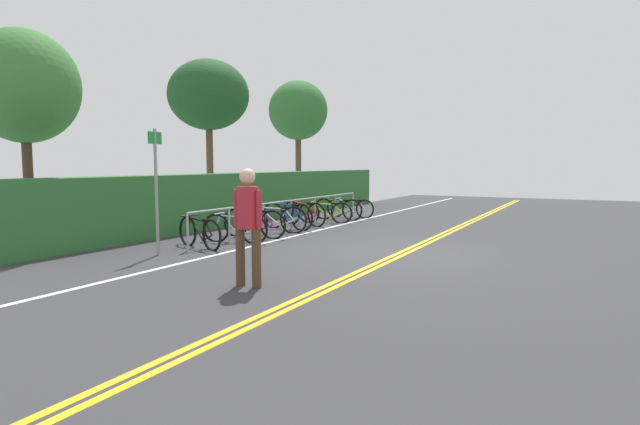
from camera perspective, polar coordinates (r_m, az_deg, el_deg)
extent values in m
cube|color=#353538|center=(10.82, 9.05, -4.58)|extent=(38.62, 12.07, 0.05)
cube|color=gold|center=(10.79, 9.45, -4.47)|extent=(34.75, 0.10, 0.00)
cube|color=gold|center=(10.84, 8.65, -4.41)|extent=(34.75, 0.10, 0.00)
cube|color=white|center=(12.26, -5.55, -3.23)|extent=(34.75, 0.12, 0.00)
cylinder|color=#9EA0A5|center=(11.22, -14.33, -2.12)|extent=(0.05, 0.05, 0.80)
cylinder|color=#9EA0A5|center=(12.27, -9.95, -1.39)|extent=(0.05, 0.05, 0.80)
cylinder|color=#9EA0A5|center=(13.39, -6.28, -0.78)|extent=(0.05, 0.05, 0.80)
cylinder|color=#9EA0A5|center=(14.55, -3.19, -0.26)|extent=(0.05, 0.05, 0.80)
cylinder|color=#9EA0A5|center=(15.76, -0.56, 0.18)|extent=(0.05, 0.05, 0.80)
cylinder|color=#9EA0A5|center=(16.99, 1.69, 0.56)|extent=(0.05, 0.05, 0.80)
cylinder|color=#9EA0A5|center=(18.24, 3.64, 0.89)|extent=(0.05, 0.05, 0.80)
cylinder|color=#9EA0A5|center=(14.52, -3.19, 1.32)|extent=(8.36, 0.04, 0.04)
torus|color=black|center=(12.04, -14.32, -1.99)|extent=(0.27, 0.69, 0.70)
torus|color=black|center=(11.21, -11.80, -2.48)|extent=(0.27, 0.69, 0.70)
cylinder|color=black|center=(11.72, -13.42, -1.77)|extent=(0.20, 0.55, 0.48)
cylinder|color=black|center=(11.64, -13.29, -0.78)|extent=(0.24, 0.65, 0.07)
cylinder|color=black|center=(11.44, -12.56, -2.01)|extent=(0.08, 0.17, 0.43)
cylinder|color=black|center=(11.36, -12.26, -2.75)|extent=(0.14, 0.35, 0.18)
cylinder|color=black|center=(11.28, -12.11, -1.73)|extent=(0.11, 0.24, 0.30)
cylinder|color=black|center=(11.98, -14.22, -1.29)|extent=(0.07, 0.14, 0.32)
cube|color=black|center=(11.35, -12.42, -0.84)|extent=(0.14, 0.21, 0.05)
cylinder|color=black|center=(11.92, -14.12, -0.33)|extent=(0.45, 0.17, 0.03)
torus|color=black|center=(12.46, -11.34, -1.70)|extent=(0.19, 0.69, 0.70)
torus|color=black|center=(12.05, -7.28, -1.88)|extent=(0.19, 0.69, 0.70)
cylinder|color=silver|center=(12.29, -9.85, -1.39)|extent=(0.15, 0.55, 0.48)
cylinder|color=silver|center=(12.24, -9.61, -0.44)|extent=(0.17, 0.65, 0.07)
cylinder|color=silver|center=(12.15, -8.47, -1.53)|extent=(0.07, 0.16, 0.43)
cylinder|color=silver|center=(12.12, -8.00, -2.18)|extent=(0.11, 0.35, 0.18)
cylinder|color=silver|center=(12.07, -7.75, -1.22)|extent=(0.08, 0.24, 0.29)
cylinder|color=silver|center=(12.42, -11.16, -1.01)|extent=(0.06, 0.14, 0.31)
cube|color=black|center=(12.10, -8.21, -0.42)|extent=(0.12, 0.21, 0.05)
cylinder|color=silver|center=(12.38, -10.98, -0.09)|extent=(0.46, 0.12, 0.03)
torus|color=black|center=(13.32, -9.23, -1.11)|extent=(0.09, 0.74, 0.74)
torus|color=black|center=(12.74, -5.21, -1.36)|extent=(0.09, 0.74, 0.74)
cylinder|color=purple|center=(13.09, -7.77, -0.83)|extent=(0.07, 0.62, 0.51)
cylinder|color=purple|center=(13.03, -7.53, 0.13)|extent=(0.07, 0.74, 0.07)
cylinder|color=purple|center=(12.89, -6.40, -0.98)|extent=(0.04, 0.18, 0.46)
cylinder|color=purple|center=(12.85, -5.94, -1.65)|extent=(0.05, 0.39, 0.19)
cylinder|color=purple|center=(12.79, -5.68, -0.68)|extent=(0.05, 0.27, 0.31)
cylinder|color=purple|center=(13.27, -9.05, -0.42)|extent=(0.04, 0.14, 0.34)
cube|color=black|center=(12.83, -6.14, 0.12)|extent=(0.09, 0.20, 0.05)
cylinder|color=purple|center=(13.22, -8.87, 0.48)|extent=(0.46, 0.05, 0.03)
torus|color=black|center=(14.03, -7.14, -0.74)|extent=(0.25, 0.74, 0.75)
torus|color=black|center=(13.69, -2.92, -0.86)|extent=(0.25, 0.74, 0.75)
cylinder|color=white|center=(13.88, -5.58, -0.43)|extent=(0.19, 0.60, 0.51)
cylinder|color=white|center=(13.84, -5.32, 0.48)|extent=(0.22, 0.72, 0.07)
cylinder|color=white|center=(13.77, -4.14, -0.54)|extent=(0.08, 0.18, 0.46)
cylinder|color=white|center=(13.76, -3.67, -1.16)|extent=(0.14, 0.39, 0.19)
cylinder|color=white|center=(13.71, -3.39, -0.24)|extent=(0.10, 0.26, 0.32)
cylinder|color=white|center=(13.99, -6.94, -0.08)|extent=(0.07, 0.15, 0.34)
cube|color=black|center=(13.73, -3.87, 0.51)|extent=(0.13, 0.21, 0.05)
cylinder|color=white|center=(13.96, -6.74, 0.79)|extent=(0.45, 0.15, 0.03)
torus|color=black|center=(14.90, -5.17, -0.31)|extent=(0.16, 0.77, 0.77)
torus|color=black|center=(14.25, -2.02, -0.56)|extent=(0.16, 0.77, 0.77)
cylinder|color=#1947B7|center=(14.64, -4.03, -0.05)|extent=(0.11, 0.59, 0.53)
cylinder|color=#1947B7|center=(14.58, -3.83, 0.85)|extent=(0.13, 0.70, 0.07)
cylinder|color=#1947B7|center=(14.42, -2.95, -0.20)|extent=(0.06, 0.17, 0.48)
cylinder|color=#1947B7|center=(14.37, -2.59, -0.83)|extent=(0.08, 0.38, 0.19)
cylinder|color=#1947B7|center=(14.30, -2.38, 0.08)|extent=(0.07, 0.26, 0.33)
cylinder|color=#1947B7|center=(14.85, -5.03, 0.33)|extent=(0.05, 0.14, 0.35)
cube|color=black|center=(14.36, -2.74, 0.83)|extent=(0.11, 0.21, 0.05)
cylinder|color=#1947B7|center=(14.80, -4.88, 1.17)|extent=(0.46, 0.09, 0.03)
torus|color=black|center=(15.83, -3.15, -0.02)|extent=(0.25, 0.73, 0.74)
torus|color=black|center=(15.09, -0.38, -0.28)|extent=(0.25, 0.73, 0.74)
cylinder|color=red|center=(15.54, -2.14, 0.20)|extent=(0.19, 0.59, 0.51)
cylinder|color=red|center=(15.47, -1.97, 1.00)|extent=(0.22, 0.70, 0.07)
cylinder|color=red|center=(15.29, -1.20, 0.05)|extent=(0.08, 0.18, 0.45)
cylinder|color=red|center=(15.22, -0.89, -0.52)|extent=(0.14, 0.38, 0.19)
cylinder|color=red|center=(15.16, -0.70, 0.29)|extent=(0.10, 0.26, 0.31)
cylinder|color=red|center=(15.78, -3.02, 0.55)|extent=(0.07, 0.14, 0.34)
cube|color=black|center=(15.22, -1.02, 0.98)|extent=(0.13, 0.21, 0.05)
cylinder|color=red|center=(15.73, -2.89, 1.31)|extent=(0.45, 0.15, 0.03)
torus|color=black|center=(16.17, -1.20, -0.02)|extent=(0.26, 0.66, 0.68)
torus|color=black|center=(16.00, 2.38, -0.08)|extent=(0.26, 0.66, 0.68)
cylinder|color=yellow|center=(16.09, 0.13, 0.24)|extent=(0.21, 0.56, 0.46)
cylinder|color=yellow|center=(16.06, 0.37, 0.95)|extent=(0.25, 0.67, 0.07)
cylinder|color=yellow|center=(16.03, 1.35, 0.16)|extent=(0.09, 0.17, 0.41)
cylinder|color=yellow|center=(16.03, 1.75, -0.31)|extent=(0.15, 0.36, 0.17)
cylinder|color=yellow|center=(16.00, 1.98, 0.40)|extent=(0.11, 0.25, 0.29)
cylinder|color=yellow|center=(16.14, -1.02, 0.50)|extent=(0.08, 0.14, 0.31)
cube|color=black|center=(16.01, 1.59, 0.98)|extent=(0.14, 0.21, 0.05)
cylinder|color=yellow|center=(16.12, -0.85, 1.20)|extent=(0.45, 0.17, 0.03)
torus|color=black|center=(17.21, 0.44, 0.40)|extent=(0.06, 0.72, 0.72)
torus|color=black|center=(16.76, 3.55, 0.25)|extent=(0.06, 0.72, 0.72)
cylinder|color=#198C38|center=(17.03, 1.59, 0.62)|extent=(0.04, 0.59, 0.49)
cylinder|color=#198C38|center=(16.98, 1.79, 1.34)|extent=(0.04, 0.70, 0.07)
cylinder|color=#198C38|center=(16.88, 2.65, 0.52)|extent=(0.04, 0.17, 0.44)
cylinder|color=#198C38|center=(16.84, 3.00, 0.02)|extent=(0.04, 0.37, 0.18)
cylinder|color=#198C38|center=(16.79, 3.21, 0.75)|extent=(0.04, 0.25, 0.31)
cylinder|color=#198C38|center=(17.18, 0.60, 0.91)|extent=(0.04, 0.14, 0.33)
cube|color=black|center=(16.83, 2.86, 1.34)|extent=(0.08, 0.20, 0.05)
cylinder|color=#198C38|center=(17.14, 0.75, 1.60)|extent=(0.46, 0.03, 0.03)
torus|color=black|center=(17.98, 1.72, 0.51)|extent=(0.07, 0.66, 0.66)
torus|color=black|center=(17.56, 4.96, 0.37)|extent=(0.07, 0.66, 0.66)
cylinder|color=silver|center=(17.81, 2.92, 0.70)|extent=(0.05, 0.62, 0.45)
cylinder|color=silver|center=(17.77, 3.13, 1.32)|extent=(0.06, 0.74, 0.07)
cylinder|color=silver|center=(17.67, 4.02, 0.61)|extent=(0.04, 0.18, 0.40)
cylinder|color=silver|center=(17.63, 4.38, 0.18)|extent=(0.05, 0.39, 0.17)
cylinder|color=silver|center=(17.59, 4.60, 0.80)|extent=(0.04, 0.27, 0.28)
cylinder|color=silver|center=(17.95, 1.88, 0.96)|extent=(0.04, 0.14, 0.30)
cube|color=black|center=(17.62, 4.24, 1.33)|extent=(0.09, 0.20, 0.05)
cylinder|color=silver|center=(17.91, 2.04, 1.57)|extent=(0.46, 0.04, 0.03)
cylinder|color=#4C3826|center=(7.93, -8.74, -4.83)|extent=(0.14, 0.14, 0.88)
cylinder|color=#4C3826|center=(7.76, -6.99, -5.03)|extent=(0.14, 0.14, 0.88)
cylinder|color=#B22633|center=(7.74, -7.94, 0.54)|extent=(0.32, 0.32, 0.62)
sphere|color=beige|center=(7.72, -7.99, 3.95)|extent=(0.24, 0.24, 0.24)
cylinder|color=#B22633|center=(7.86, -9.13, 0.50)|extent=(0.09, 0.09, 0.55)
cylinder|color=#B22633|center=(7.63, -6.72, 0.38)|extent=(0.09, 0.09, 0.55)
cylinder|color=gray|center=(10.82, -17.53, 2.09)|extent=(0.06, 0.06, 2.52)
cube|color=#198C33|center=(10.82, -17.69, 7.82)|extent=(0.36, 0.06, 0.24)
cube|color=#2D6B30|center=(17.03, -7.20, 1.77)|extent=(17.36, 0.83, 1.54)
cylinder|color=#473323|center=(12.71, -29.31, 1.80)|extent=(0.20, 0.20, 2.38)
ellipsoid|color=#387533|center=(12.80, -29.79, 11.94)|extent=(2.26, 2.26, 2.37)
cylinder|color=brown|center=(18.44, -11.98, 4.40)|extent=(0.24, 0.24, 3.10)
ellipsoid|color=#1C4C21|center=(18.58, -12.14, 12.52)|extent=(2.76, 2.76, 2.39)
cylinder|color=brown|center=(23.55, -2.39, 4.61)|extent=(0.26, 0.26, 3.02)
ellipsoid|color=#2D6B30|center=(23.67, -2.41, 11.14)|extent=(2.63, 2.63, 2.63)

